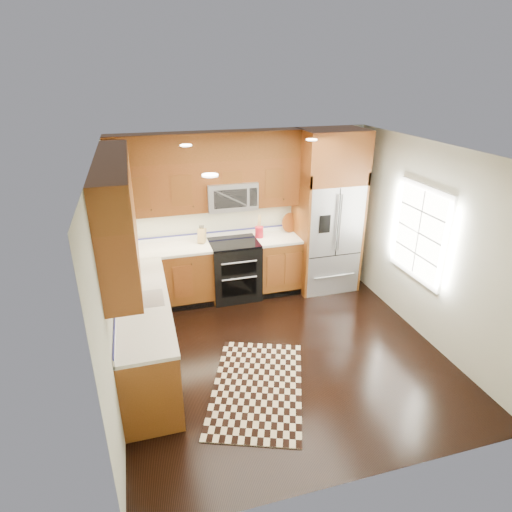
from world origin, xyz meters
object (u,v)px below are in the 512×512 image
object	(u,v)px
refrigerator	(328,212)
rug	(257,387)
range	(235,269)
utensil_crock	(259,230)
knife_block	(202,235)

from	to	relation	value
refrigerator	rug	size ratio (longest dim) A/B	1.52
range	utensil_crock	xyz separation A→B (m)	(0.44, 0.10, 0.60)
rug	knife_block	world-z (taller)	knife_block
range	knife_block	bearing A→B (deg)	164.63
knife_block	utensil_crock	bearing A→B (deg)	-1.93
utensil_crock	rug	bearing A→B (deg)	-106.72
rug	knife_block	distance (m)	2.60
refrigerator	rug	distance (m)	3.13
range	refrigerator	distance (m)	1.76
range	knife_block	distance (m)	0.77
range	rug	distance (m)	2.30
range	utensil_crock	world-z (taller)	utensil_crock
range	knife_block	world-z (taller)	knife_block
utensil_crock	range	bearing A→B (deg)	-167.21
rug	utensil_crock	xyz separation A→B (m)	(0.70, 2.34, 1.06)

